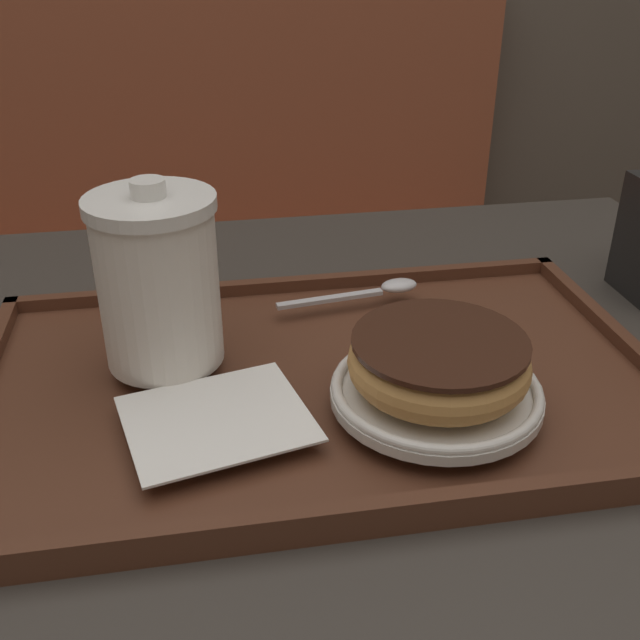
{
  "coord_description": "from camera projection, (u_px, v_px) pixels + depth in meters",
  "views": [
    {
      "loc": [
        -0.12,
        -0.48,
        1.1
      ],
      "look_at": [
        -0.04,
        0.01,
        0.82
      ],
      "focal_mm": 42.0,
      "sensor_mm": 36.0,
      "label": 1
    }
  ],
  "objects": [
    {
      "name": "serving_tray",
      "position": [
        320.0,
        382.0,
        0.6
      ],
      "size": [
        0.54,
        0.33,
        0.02
      ],
      "color": "#512D1E",
      "rests_on": "cafe_table"
    },
    {
      "name": "coffee_cup_front",
      "position": [
        158.0,
        280.0,
        0.57
      ],
      "size": [
        0.1,
        0.1,
        0.15
      ],
      "color": "white",
      "rests_on": "serving_tray"
    },
    {
      "name": "napkin_paper",
      "position": [
        217.0,
        419.0,
        0.52
      ],
      "size": [
        0.15,
        0.13,
        0.0
      ],
      "rotation": [
        0.0,
        0.0,
        0.23
      ],
      "color": "white",
      "rests_on": "serving_tray"
    },
    {
      "name": "spoon",
      "position": [
        380.0,
        289.0,
        0.7
      ],
      "size": [
        0.14,
        0.03,
        0.01
      ],
      "rotation": [
        0.0,
        0.0,
        0.14
      ],
      "color": "silver",
      "rests_on": "serving_tray"
    },
    {
      "name": "donut_chocolate_glazed",
      "position": [
        439.0,
        361.0,
        0.53
      ],
      "size": [
        0.13,
        0.13,
        0.04
      ],
      "color": "tan",
      "rests_on": "plate_with_chocolate_donut"
    },
    {
      "name": "cafe_table",
      "position": [
        360.0,
        565.0,
        0.68
      ],
      "size": [
        0.86,
        0.8,
        0.76
      ],
      "color": "#38332D",
      "rests_on": "ground_plane"
    },
    {
      "name": "booth_bench",
      "position": [
        176.0,
        347.0,
        1.53
      ],
      "size": [
        1.36,
        0.44,
        1.0
      ],
      "color": "brown",
      "rests_on": "ground_plane"
    },
    {
      "name": "plate_with_chocolate_donut",
      "position": [
        436.0,
        391.0,
        0.54
      ],
      "size": [
        0.15,
        0.15,
        0.01
      ],
      "color": "white",
      "rests_on": "serving_tray"
    }
  ]
}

